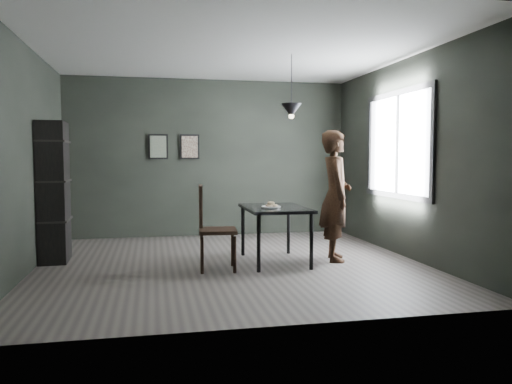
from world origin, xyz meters
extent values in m
plane|color=#3C3734|center=(0.00, 0.00, 0.00)|extent=(5.00, 5.00, 0.00)
cube|color=black|center=(0.00, 2.50, 1.40)|extent=(5.00, 0.10, 2.80)
cube|color=silver|center=(0.00, 0.00, 2.80)|extent=(5.00, 5.00, 0.02)
cube|color=white|center=(2.48, 0.20, 1.60)|extent=(0.02, 1.80, 1.40)
cube|color=black|center=(2.47, 0.20, 1.60)|extent=(0.04, 1.96, 1.56)
cube|color=black|center=(0.60, 0.00, 0.73)|extent=(0.80, 1.20, 0.04)
cylinder|color=black|center=(0.26, -0.54, 0.35)|extent=(0.05, 0.05, 0.71)
cylinder|color=black|center=(0.94, -0.54, 0.35)|extent=(0.05, 0.05, 0.71)
cylinder|color=black|center=(0.26, 0.54, 0.35)|extent=(0.05, 0.05, 0.71)
cylinder|color=black|center=(0.94, 0.54, 0.35)|extent=(0.05, 0.05, 0.71)
cylinder|color=white|center=(0.52, -0.12, 0.76)|extent=(0.23, 0.23, 0.01)
torus|color=#F2E8BC|center=(0.56, -0.13, 0.78)|extent=(0.10, 0.10, 0.04)
torus|color=#F2E8BC|center=(0.51, -0.08, 0.78)|extent=(0.10, 0.10, 0.04)
torus|color=#F2E8BC|center=(0.49, -0.14, 0.78)|extent=(0.10, 0.10, 0.04)
torus|color=#F2E8BC|center=(0.52, -0.12, 0.81)|extent=(0.10, 0.10, 0.05)
imported|color=black|center=(1.44, -0.05, 0.89)|extent=(0.56, 0.73, 1.78)
cube|color=black|center=(-0.22, -0.31, 0.50)|extent=(0.50, 0.50, 0.04)
cube|color=black|center=(-0.42, -0.29, 0.82)|extent=(0.09, 0.47, 0.51)
cylinder|color=black|center=(-0.43, -0.49, 0.23)|extent=(0.04, 0.04, 0.45)
cylinder|color=black|center=(-0.04, -0.53, 0.23)|extent=(0.04, 0.04, 0.45)
cylinder|color=black|center=(-0.40, -0.09, 0.23)|extent=(0.04, 0.04, 0.45)
cylinder|color=black|center=(0.00, -0.13, 0.23)|extent=(0.04, 0.04, 0.45)
cube|color=black|center=(-2.32, 0.66, 0.95)|extent=(0.38, 0.64, 1.89)
cylinder|color=black|center=(0.85, 0.10, 2.42)|extent=(0.01, 0.01, 0.75)
cone|color=black|center=(0.85, 0.10, 2.05)|extent=(0.28, 0.28, 0.18)
sphere|color=#FFE0B2|center=(0.85, 0.10, 1.97)|extent=(0.07, 0.07, 0.07)
cube|color=black|center=(-0.90, 2.47, 1.60)|extent=(0.34, 0.03, 0.44)
cube|color=#415C4C|center=(-0.90, 2.45, 1.60)|extent=(0.28, 0.01, 0.38)
cube|color=black|center=(-0.35, 2.47, 1.60)|extent=(0.34, 0.03, 0.44)
cube|color=#4E332C|center=(-0.35, 2.45, 1.60)|extent=(0.28, 0.01, 0.38)
camera|label=1|loc=(-1.01, -6.47, 1.42)|focal=35.00mm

